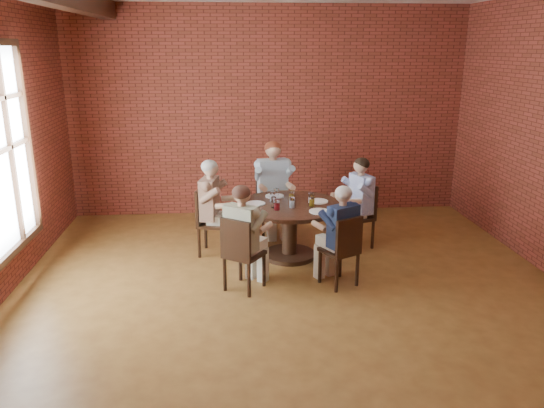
{
  "coord_description": "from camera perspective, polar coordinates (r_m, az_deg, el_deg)",
  "views": [
    {
      "loc": [
        -0.72,
        -5.27,
        2.74
      ],
      "look_at": [
        -0.17,
        1.0,
        0.87
      ],
      "focal_mm": 35.0,
      "sensor_mm": 36.0,
      "label": 1
    }
  ],
  "objects": [
    {
      "name": "glass_d",
      "position": [
        7.08,
        0.05,
        0.82
      ],
      "size": [
        0.07,
        0.07,
        0.14
      ],
      "primitive_type": "cylinder",
      "color": "white",
      "rests_on": "dining_table"
    },
    {
      "name": "glass_a",
      "position": [
        7.03,
        4.22,
        0.67
      ],
      "size": [
        0.07,
        0.07,
        0.14
      ],
      "primitive_type": "cylinder",
      "color": "white",
      "rests_on": "dining_table"
    },
    {
      "name": "wall_front",
      "position": [
        2.17,
        15.44,
        -12.75
      ],
      "size": [
        7.0,
        0.0,
        7.0
      ],
      "primitive_type": "plane",
      "rotation": [
        -1.57,
        0.0,
        0.0
      ],
      "color": "maroon",
      "rests_on": "ground"
    },
    {
      "name": "diner_c",
      "position": [
        7.18,
        -6.26,
        -0.42
      ],
      "size": [
        0.73,
        0.64,
        1.31
      ],
      "primitive_type": null,
      "rotation": [
        0.0,
        0.0,
        1.35
      ],
      "color": "brown",
      "rests_on": "floor"
    },
    {
      "name": "smartphone",
      "position": [
        6.65,
        5.42,
        -0.9
      ],
      "size": [
        0.12,
        0.16,
        0.01
      ],
      "primitive_type": "cube",
      "rotation": [
        0.0,
        0.0,
        0.42
      ],
      "color": "black",
      "rests_on": "dining_table"
    },
    {
      "name": "glass_c",
      "position": [
        7.21,
        0.47,
        1.13
      ],
      "size": [
        0.07,
        0.07,
        0.14
      ],
      "primitive_type": "cylinder",
      "color": "white",
      "rests_on": "dining_table"
    },
    {
      "name": "plate_d",
      "position": [
        6.67,
        5.12,
        -0.79
      ],
      "size": [
        0.26,
        0.26,
        0.01
      ],
      "primitive_type": "cylinder",
      "color": "white",
      "rests_on": "dining_table"
    },
    {
      "name": "diner_e",
      "position": [
        6.26,
        7.29,
        -3.45
      ],
      "size": [
        0.67,
        0.72,
        1.22
      ],
      "primitive_type": null,
      "rotation": [
        0.0,
        0.0,
        3.63
      ],
      "color": "#1A274A",
      "rests_on": "floor"
    },
    {
      "name": "diner_a",
      "position": [
        7.5,
        9.16,
        0.09
      ],
      "size": [
        0.73,
        0.66,
        1.28
      ],
      "primitive_type": null,
      "rotation": [
        0.0,
        0.0,
        -1.26
      ],
      "color": "#445EB3",
      "rests_on": "floor"
    },
    {
      "name": "diner_d",
      "position": [
        6.11,
        -3.03,
        -3.67
      ],
      "size": [
        0.74,
        0.77,
        1.26
      ],
      "primitive_type": null,
      "rotation": [
        0.0,
        0.0,
        2.53
      ],
      "color": "#A18E7E",
      "rests_on": "floor"
    },
    {
      "name": "plate_a",
      "position": [
        7.11,
        5.01,
        0.3
      ],
      "size": [
        0.26,
        0.26,
        0.01
      ],
      "primitive_type": "cylinder",
      "color": "white",
      "rests_on": "dining_table"
    },
    {
      "name": "glass_b",
      "position": [
        7.13,
        2.13,
        0.92
      ],
      "size": [
        0.07,
        0.07,
        0.14
      ],
      "primitive_type": "cylinder",
      "color": "white",
      "rests_on": "dining_table"
    },
    {
      "name": "dining_table",
      "position": [
        7.06,
        1.92,
        -1.71
      ],
      "size": [
        1.39,
        1.39,
        0.75
      ],
      "color": "black",
      "rests_on": "floor"
    },
    {
      "name": "chair_c",
      "position": [
        7.25,
        -6.85,
        -1.54
      ],
      "size": [
        0.49,
        0.49,
        0.92
      ],
      "rotation": [
        0.0,
        0.0,
        1.35
      ],
      "color": "black",
      "rests_on": "floor"
    },
    {
      "name": "glass_e",
      "position": [
        6.82,
        0.18,
        0.21
      ],
      "size": [
        0.07,
        0.07,
        0.14
      ],
      "primitive_type": "cylinder",
      "color": "white",
      "rests_on": "dining_table"
    },
    {
      "name": "diner_b",
      "position": [
        7.94,
        0.16,
        1.69
      ],
      "size": [
        0.65,
        0.77,
        1.4
      ],
      "primitive_type": null,
      "rotation": [
        0.0,
        0.0,
        0.13
      ],
      "color": "#9EB8CA",
      "rests_on": "floor"
    },
    {
      "name": "wall_back",
      "position": [
        8.86,
        -0.33,
        9.83
      ],
      "size": [
        7.0,
        0.0,
        7.0
      ],
      "primitive_type": "plane",
      "rotation": [
        1.57,
        0.0,
        0.0
      ],
      "color": "maroon",
      "rests_on": "ground"
    },
    {
      "name": "plate_c",
      "position": [
        6.98,
        -1.79,
        0.05
      ],
      "size": [
        0.26,
        0.26,
        0.01
      ],
      "primitive_type": "cylinder",
      "color": "white",
      "rests_on": "dining_table"
    },
    {
      "name": "chair_d",
      "position": [
        6.1,
        -3.4,
        -5.12
      ],
      "size": [
        0.55,
        0.55,
        0.9
      ],
      "rotation": [
        0.0,
        0.0,
        2.53
      ],
      "color": "black",
      "rests_on": "floor"
    },
    {
      "name": "chair_a",
      "position": [
        7.58,
        9.61,
        -0.89
      ],
      "size": [
        0.5,
        0.5,
        0.91
      ],
      "rotation": [
        0.0,
        0.0,
        -1.26
      ],
      "color": "black",
      "rests_on": "floor"
    },
    {
      "name": "glass_f",
      "position": [
        6.7,
        0.54,
        -0.09
      ],
      "size": [
        0.07,
        0.07,
        0.14
      ],
      "primitive_type": "cylinder",
      "color": "white",
      "rests_on": "dining_table"
    },
    {
      "name": "chair_b",
      "position": [
        8.08,
        0.02,
        0.65
      ],
      "size": [
        0.51,
        0.51,
        0.98
      ],
      "rotation": [
        0.0,
        0.0,
        0.13
      ],
      "color": "black",
      "rests_on": "floor"
    },
    {
      "name": "chair_e",
      "position": [
        6.26,
        7.66,
        -4.76
      ],
      "size": [
        0.5,
        0.5,
        0.88
      ],
      "rotation": [
        0.0,
        0.0,
        3.63
      ],
      "color": "black",
      "rests_on": "floor"
    },
    {
      "name": "plate_b",
      "position": [
        7.32,
        0.28,
        0.86
      ],
      "size": [
        0.26,
        0.26,
        0.01
      ],
      "primitive_type": "cylinder",
      "color": "white",
      "rests_on": "dining_table"
    },
    {
      "name": "floor",
      "position": [
        5.98,
        2.51,
        -10.73
      ],
      "size": [
        7.0,
        7.0,
        0.0
      ],
      "primitive_type": "plane",
      "color": "olive",
      "rests_on": "ground"
    },
    {
      "name": "glass_g",
      "position": [
        6.81,
        2.18,
        0.17
      ],
      "size": [
        0.07,
        0.07,
        0.14
      ],
      "primitive_type": "cylinder",
      "color": "white",
      "rests_on": "dining_table"
    },
    {
      "name": "glass_h",
      "position": [
        6.89,
        4.31,
        0.34
      ],
      "size": [
        0.07,
        0.07,
        0.14
      ],
      "primitive_type": "cylinder",
      "color": "white",
      "rests_on": "dining_table"
    }
  ]
}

